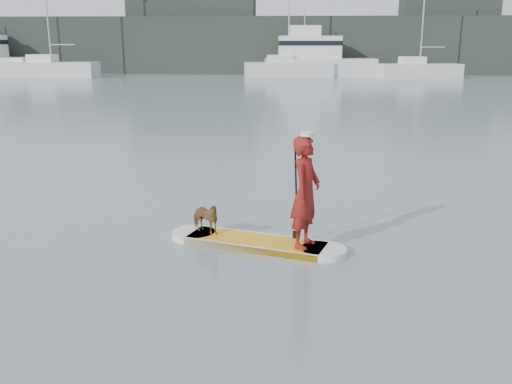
# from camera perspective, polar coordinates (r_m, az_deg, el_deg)

# --- Properties ---
(ground) EXTENTS (140.00, 140.00, 0.00)m
(ground) POSITION_cam_1_polar(r_m,az_deg,el_deg) (12.40, -3.35, -1.83)
(ground) COLOR slate
(ground) RESTS_ON ground
(paddleboard) EXTENTS (3.19, 1.54, 0.12)m
(paddleboard) POSITION_cam_1_polar(r_m,az_deg,el_deg) (10.27, 0.00, -5.08)
(paddleboard) COLOR #EFA416
(paddleboard) RESTS_ON ground
(paddler) EXTENTS (0.68, 0.82, 1.92)m
(paddler) POSITION_cam_1_polar(r_m,az_deg,el_deg) (9.68, 4.99, -0.03)
(paddler) COLOR maroon
(paddler) RESTS_ON paddleboard
(white_cap) EXTENTS (0.22, 0.22, 0.07)m
(white_cap) POSITION_cam_1_polar(r_m,az_deg,el_deg) (9.48, 5.12, 5.81)
(white_cap) COLOR silver
(white_cap) RESTS_ON paddler
(dog) EXTENTS (0.76, 0.66, 0.59)m
(dog) POSITION_cam_1_polar(r_m,az_deg,el_deg) (10.54, -5.16, -2.56)
(dog) COLOR brown
(dog) RESTS_ON paddleboard
(paddle) EXTENTS (0.12, 0.29, 2.00)m
(paddle) POSITION_cam_1_polar(r_m,az_deg,el_deg) (10.12, 4.02, -1.02)
(paddle) COLOR black
(paddle) RESTS_ON ground
(sailboat_b) EXTENTS (9.05, 2.96, 13.34)m
(sailboat_b) POSITION_cam_1_polar(r_m,az_deg,el_deg) (61.18, -19.79, 11.62)
(sailboat_b) COLOR silver
(sailboat_b) RESTS_ON ground
(sailboat_d) EXTENTS (8.91, 3.83, 12.71)m
(sailboat_d) POSITION_cam_1_polar(r_m,az_deg,el_deg) (57.59, 3.18, 12.29)
(sailboat_d) COLOR silver
(sailboat_d) RESTS_ON ground
(sailboat_e) EXTENTS (8.10, 3.76, 11.29)m
(sailboat_e) POSITION_cam_1_polar(r_m,az_deg,el_deg) (58.13, 15.96, 11.68)
(sailboat_e) COLOR silver
(sailboat_e) RESTS_ON ground
(motor_yacht_a) EXTENTS (11.23, 4.58, 6.55)m
(motor_yacht_a) POSITION_cam_1_polar(r_m,az_deg,el_deg) (58.71, 5.96, 13.19)
(motor_yacht_a) COLOR silver
(motor_yacht_a) RESTS_ON ground
(shore_mass) EXTENTS (90.00, 6.00, 6.00)m
(shore_mass) POSITION_cam_1_polar(r_m,az_deg,el_deg) (64.80, 2.54, 14.44)
(shore_mass) COLOR black
(shore_mass) RESTS_ON ground
(shore_building_west) EXTENTS (14.00, 4.00, 9.00)m
(shore_building_west) POSITION_cam_1_polar(r_m,az_deg,el_deg) (66.78, -6.37, 15.67)
(shore_building_west) COLOR black
(shore_building_west) RESTS_ON ground
(shore_building_east) EXTENTS (10.00, 4.00, 8.00)m
(shore_building_east) POSITION_cam_1_polar(r_m,az_deg,el_deg) (67.81, 18.49, 14.58)
(shore_building_east) COLOR black
(shore_building_east) RESTS_ON ground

